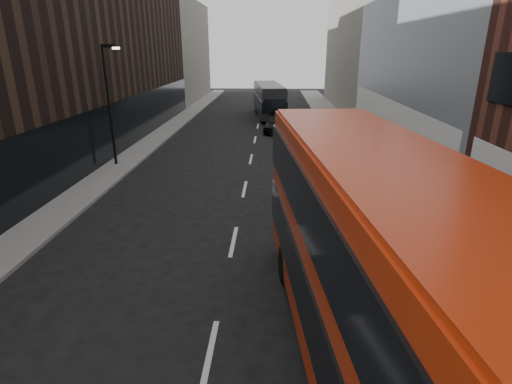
# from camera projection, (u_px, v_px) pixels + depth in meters

# --- Properties ---
(sidewalk_right) EXTENTS (3.00, 80.00, 0.15)m
(sidewalk_right) POSITION_uv_depth(u_px,v_px,m) (351.00, 142.00, 30.82)
(sidewalk_right) COLOR slate
(sidewalk_right) RESTS_ON ground
(sidewalk_left) EXTENTS (2.00, 80.00, 0.15)m
(sidewalk_left) POSITION_uv_depth(u_px,v_px,m) (153.00, 141.00, 31.44)
(sidewalk_left) COLOR slate
(sidewalk_left) RESTS_ON ground
(building_victorian) EXTENTS (6.50, 24.00, 21.00)m
(building_victorian) POSITION_uv_depth(u_px,v_px,m) (362.00, 23.00, 45.28)
(building_victorian) COLOR slate
(building_victorian) RESTS_ON ground
(building_left_mid) EXTENTS (5.00, 24.00, 14.00)m
(building_left_mid) POSITION_uv_depth(u_px,v_px,m) (122.00, 47.00, 33.94)
(building_left_mid) COLOR black
(building_left_mid) RESTS_ON ground
(building_left_far) EXTENTS (5.00, 20.00, 13.00)m
(building_left_far) POSITION_uv_depth(u_px,v_px,m) (180.00, 52.00, 54.79)
(building_left_far) COLOR slate
(building_left_far) RESTS_ON ground
(street_lamp) EXTENTS (1.06, 0.22, 7.00)m
(street_lamp) POSITION_uv_depth(u_px,v_px,m) (109.00, 98.00, 23.48)
(street_lamp) COLOR black
(street_lamp) RESTS_ON sidewalk_left
(red_bus) EXTENTS (4.30, 12.80, 5.08)m
(red_bus) POSITION_uv_depth(u_px,v_px,m) (378.00, 265.00, 7.98)
(red_bus) COLOR #B4290B
(red_bus) RESTS_ON ground
(grey_bus) EXTENTS (3.75, 10.76, 3.42)m
(grey_bus) POSITION_uv_depth(u_px,v_px,m) (269.00, 100.00, 42.19)
(grey_bus) COLOR black
(grey_bus) RESTS_ON ground
(car_a) EXTENTS (1.95, 4.35, 1.45)m
(car_a) POSITION_uv_depth(u_px,v_px,m) (309.00, 174.00, 20.90)
(car_a) COLOR black
(car_a) RESTS_ON ground
(car_b) EXTENTS (1.77, 3.90, 1.24)m
(car_b) POSITION_uv_depth(u_px,v_px,m) (304.00, 138.00, 29.93)
(car_b) COLOR gray
(car_b) RESTS_ON ground
(car_c) EXTENTS (2.53, 4.92, 1.36)m
(car_c) POSITION_uv_depth(u_px,v_px,m) (277.00, 124.00, 35.09)
(car_c) COLOR black
(car_c) RESTS_ON ground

